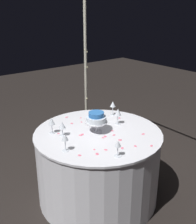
{
  "coord_description": "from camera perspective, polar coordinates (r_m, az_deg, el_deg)",
  "views": [
    {
      "loc": [
        1.93,
        -1.53,
        1.91
      ],
      "look_at": [
        0.0,
        0.0,
        0.96
      ],
      "focal_mm": 44.27,
      "sensor_mm": 36.0,
      "label": 1
    }
  ],
  "objects": [
    {
      "name": "rose_petal_5",
      "position": [
        2.57,
        4.56,
        -5.76
      ],
      "size": [
        0.04,
        0.04,
        0.0
      ],
      "primitive_type": "ellipsoid",
      "rotation": [
        0.0,
        0.0,
        4.2
      ],
      "color": "#EA6B84",
      "rests_on": "main_table"
    },
    {
      "name": "wine_glass_2",
      "position": [
        2.62,
        -7.43,
        -2.8
      ],
      "size": [
        0.07,
        0.07,
        0.14
      ],
      "color": "silver",
      "rests_on": "main_table"
    },
    {
      "name": "rose_petal_0",
      "position": [
        2.44,
        5.03,
        -7.42
      ],
      "size": [
        0.04,
        0.04,
        0.0
      ],
      "primitive_type": "ellipsoid",
      "rotation": [
        0.0,
        0.0,
        5.38
      ],
      "color": "#EA6B84",
      "rests_on": "main_table"
    },
    {
      "name": "decorative_arch",
      "position": [
        2.86,
        8.69,
        12.04
      ],
      "size": [
        1.94,
        0.06,
        2.29
      ],
      "color": "#B7B29E",
      "rests_on": "ground"
    },
    {
      "name": "rose_petal_8",
      "position": [
        2.67,
        -3.28,
        -4.66
      ],
      "size": [
        0.04,
        0.05,
        0.0
      ],
      "primitive_type": "ellipsoid",
      "rotation": [
        0.0,
        0.0,
        5.28
      ],
      "color": "#EA6B84",
      "rests_on": "main_table"
    },
    {
      "name": "rose_petal_19",
      "position": [
        2.57,
        4.65,
        -5.8
      ],
      "size": [
        0.04,
        0.03,
        0.0
      ],
      "primitive_type": "ellipsoid",
      "rotation": [
        0.0,
        0.0,
        2.77
      ],
      "color": "#EA6B84",
      "rests_on": "main_table"
    },
    {
      "name": "rose_petal_7",
      "position": [
        3.06,
        4.45,
        -1.24
      ],
      "size": [
        0.04,
        0.04,
        0.0
      ],
      "primitive_type": "ellipsoid",
      "rotation": [
        0.0,
        0.0,
        2.44
      ],
      "color": "#EA6B84",
      "rests_on": "main_table"
    },
    {
      "name": "rose_petal_11",
      "position": [
        2.51,
        10.98,
        -6.86
      ],
      "size": [
        0.04,
        0.04,
        0.0
      ],
      "primitive_type": "ellipsoid",
      "rotation": [
        0.0,
        0.0,
        5.17
      ],
      "color": "#EA6B84",
      "rests_on": "main_table"
    },
    {
      "name": "main_table",
      "position": [
        2.9,
        0.0,
        -10.89
      ],
      "size": [
        1.26,
        1.26,
        0.75
      ],
      "color": "white",
      "rests_on": "ground"
    },
    {
      "name": "rose_petal_21",
      "position": [
        2.71,
        9.31,
        -4.52
      ],
      "size": [
        0.03,
        0.04,
        0.0
      ],
      "primitive_type": "ellipsoid",
      "rotation": [
        0.0,
        0.0,
        1.6
      ],
      "color": "#EA6B84",
      "rests_on": "main_table"
    },
    {
      "name": "rose_petal_16",
      "position": [
        2.4,
        -0.79,
        -7.76
      ],
      "size": [
        0.03,
        0.02,
        0.0
      ],
      "primitive_type": "ellipsoid",
      "rotation": [
        0.0,
        0.0,
        2.86
      ],
      "color": "#EA6B84",
      "rests_on": "main_table"
    },
    {
      "name": "rose_petal_2",
      "position": [
        2.63,
        1.48,
        -5.05
      ],
      "size": [
        0.05,
        0.04,
        0.0
      ],
      "primitive_type": "ellipsoid",
      "rotation": [
        0.0,
        0.0,
        5.87
      ],
      "color": "#EA6B84",
      "rests_on": "main_table"
    },
    {
      "name": "rose_petal_1",
      "position": [
        2.48,
        7.73,
        -6.99
      ],
      "size": [
        0.03,
        0.02,
        0.0
      ],
      "primitive_type": "ellipsoid",
      "rotation": [
        0.0,
        0.0,
        6.26
      ],
      "color": "#EA6B84",
      "rests_on": "main_table"
    },
    {
      "name": "rose_petal_3",
      "position": [
        2.72,
        -8.18,
        -4.39
      ],
      "size": [
        0.03,
        0.03,
        0.0
      ],
      "primitive_type": "ellipsoid",
      "rotation": [
        0.0,
        0.0,
        3.69
      ],
      "color": "#EA6B84",
      "rests_on": "main_table"
    },
    {
      "name": "rose_petal_6",
      "position": [
        2.75,
        2.91,
        -3.89
      ],
      "size": [
        0.04,
        0.04,
        0.0
      ],
      "primitive_type": "ellipsoid",
      "rotation": [
        0.0,
        0.0,
        3.94
      ],
      "color": "#EA6B84",
      "rests_on": "main_table"
    },
    {
      "name": "rose_petal_18",
      "position": [
        3.06,
        -3.6,
        -1.22
      ],
      "size": [
        0.03,
        0.03,
        0.0
      ],
      "primitive_type": "ellipsoid",
      "rotation": [
        0.0,
        0.0,
        4.02
      ],
      "color": "#EA6B84",
      "rests_on": "main_table"
    },
    {
      "name": "wine_glass_0",
      "position": [
        3.09,
        3.08,
        1.49
      ],
      "size": [
        0.06,
        0.06,
        0.17
      ],
      "color": "silver",
      "rests_on": "main_table"
    },
    {
      "name": "wine_glass_1",
      "position": [
        2.26,
        4.1,
        -6.78
      ],
      "size": [
        0.06,
        0.06,
        0.14
      ],
      "color": "silver",
      "rests_on": "main_table"
    },
    {
      "name": "rose_petal_13",
      "position": [
        2.95,
        -3.43,
        -2.09
      ],
      "size": [
        0.03,
        0.03,
        0.0
      ],
      "primitive_type": "ellipsoid",
      "rotation": [
        0.0,
        0.0,
        5.88
      ],
      "color": "#EA6B84",
      "rests_on": "main_table"
    },
    {
      "name": "wine_glass_3",
      "position": [
        2.69,
        -9.56,
        -2.02
      ],
      "size": [
        0.06,
        0.06,
        0.16
      ],
      "color": "silver",
      "rests_on": "main_table"
    },
    {
      "name": "rose_petal_12",
      "position": [
        2.93,
        -5.44,
        -2.35
      ],
      "size": [
        0.04,
        0.03,
        0.0
      ],
      "primitive_type": "ellipsoid",
      "rotation": [
        0.0,
        0.0,
        6.28
      ],
      "color": "#EA6B84",
      "rests_on": "main_table"
    },
    {
      "name": "rose_petal_4",
      "position": [
        2.32,
        -3.83,
        -8.91
      ],
      "size": [
        0.04,
        0.03,
        0.0
      ],
      "primitive_type": "ellipsoid",
      "rotation": [
        0.0,
        0.0,
        0.16
      ],
      "color": "#EA6B84",
      "rests_on": "main_table"
    },
    {
      "name": "tiered_cake",
      "position": [
        2.67,
        -0.35,
        -1.39
      ],
      "size": [
        0.22,
        0.22,
        0.21
      ],
      "color": "silver",
      "rests_on": "main_table"
    },
    {
      "name": "rose_petal_9",
      "position": [
        2.66,
        -3.64,
        -4.8
      ],
      "size": [
        0.04,
        0.04,
        0.0
      ],
      "primitive_type": "ellipsoid",
      "rotation": [
        0.0,
        0.0,
        0.59
      ],
      "color": "#EA6B84",
      "rests_on": "main_table"
    },
    {
      "name": "rose_petal_14",
      "position": [
        2.61,
        1.05,
        -5.33
      ],
      "size": [
        0.03,
        0.03,
        0.0
      ],
      "primitive_type": "ellipsoid",
      "rotation": [
        0.0,
        0.0,
        0.38
      ],
      "color": "#EA6B84",
      "rests_on": "main_table"
    },
    {
      "name": "rose_petal_17",
      "position": [
        2.4,
        1.62,
        -7.81
      ],
      "size": [
        0.04,
        0.04,
        0.0
      ],
      "primitive_type": "ellipsoid",
      "rotation": [
        0.0,
        0.0,
        0.49
      ],
      "color": "#EA6B84",
      "rests_on": "main_table"
    },
    {
      "name": "rose_petal_10",
      "position": [
        3.09,
        -6.49,
        -1.06
      ],
      "size": [
        0.03,
        0.04,
        0.0
      ],
      "primitive_type": "ellipsoid",
      "rotation": [
        0.0,
        0.0,
        1.28
      ],
      "color": "#EA6B84",
      "rests_on": "main_table"
    },
    {
      "name": "rose_petal_20",
      "position": [
        2.66,
        3.31,
        -4.77
      ],
      "size": [
        0.03,
        0.04,
        0.0
      ],
      "primitive_type": "ellipsoid",
      "rotation": [
        0.0,
        0.0,
        1.37
      ],
      "color": "#EA6B84",
      "rests_on": "main_table"
    },
    {
      "name": "wine_glass_4",
      "position": [
        2.35,
        -6.82,
        -5.43
      ],
      "size": [
        0.06,
        0.06,
        0.16
      ],
      "color": "silver",
      "rests_on": "main_table"
    },
    {
      "name": "ground_plane",
      "position": [
        3.11,
        0.0,
        -16.75
      ],
      "size": [
        12.0,
        12.0,
        0.0
      ],
      "primitive_type": "plane",
      "color": "black"
    },
    {
      "name": "rose_petal_15",
      "position": [
        2.34,
        -0.17,
        -8.65
      ],
      "size": [
        0.05,
        0.04,
        0.0
      ],
      "primitive_type": "ellipsoid",
      "rotation": [
        0.0,
        0.0,
        2.73
      ],
      "color": "#EA6B84",
      "rests_on": "main_table"
    },
    {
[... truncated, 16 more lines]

